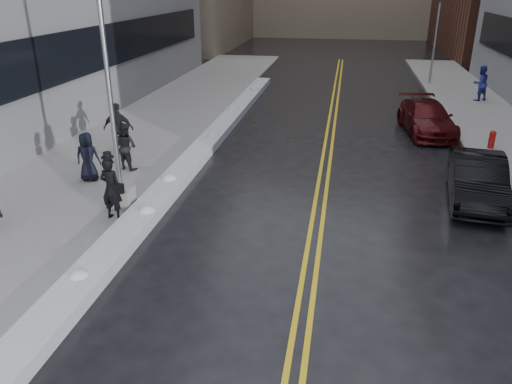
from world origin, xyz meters
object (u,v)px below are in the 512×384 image
at_px(traffic_signal, 436,32).
at_px(car_maroon, 427,118).
at_px(pedestrian_d, 118,129).
at_px(pedestrian_east, 480,83).
at_px(pedestrian_fedora, 111,189).
at_px(pedestrian_b, 126,146).
at_px(pedestrian_c, 88,157).
at_px(lamppost, 114,130).
at_px(fire_hydrant, 492,138).
at_px(car_black, 477,179).

height_order(traffic_signal, car_maroon, traffic_signal).
xyz_separation_m(pedestrian_d, pedestrian_east, (15.94, 12.41, -0.03)).
bearing_deg(pedestrian_east, traffic_signal, -96.61).
bearing_deg(pedestrian_fedora, pedestrian_east, -116.64).
xyz_separation_m(pedestrian_b, pedestrian_c, (-0.80, -1.27, -0.01)).
bearing_deg(lamppost, traffic_signal, 61.79).
distance_m(lamppost, car_maroon, 14.55).
bearing_deg(pedestrian_c, pedestrian_east, -142.14).
bearing_deg(fire_hydrant, pedestrian_fedora, -144.32).
height_order(lamppost, fire_hydrant, lamppost).
bearing_deg(lamppost, pedestrian_c, 136.67).
relative_size(pedestrian_d, car_maroon, 0.41).
bearing_deg(lamppost, car_black, 14.25).
height_order(pedestrian_c, car_black, pedestrian_c).
height_order(lamppost, pedestrian_fedora, lamppost).
distance_m(fire_hydrant, traffic_signal, 14.30).
distance_m(pedestrian_d, car_black, 12.89).
height_order(traffic_signal, pedestrian_c, traffic_signal).
bearing_deg(car_maroon, pedestrian_c, -151.24).
distance_m(fire_hydrant, car_black, 5.60).
bearing_deg(fire_hydrant, pedestrian_c, -156.78).
xyz_separation_m(pedestrian_fedora, pedestrian_c, (-2.08, 2.63, -0.08)).
xyz_separation_m(pedestrian_fedora, pedestrian_b, (-1.28, 3.90, -0.07)).
bearing_deg(pedestrian_d, pedestrian_b, 115.37).
bearing_deg(pedestrian_b, pedestrian_fedora, 127.64).
xyz_separation_m(traffic_signal, car_maroon, (-1.75, -11.65, -2.71)).
xyz_separation_m(pedestrian_fedora, car_black, (10.45, 3.44, -0.33)).
height_order(pedestrian_d, pedestrian_east, pedestrian_d).
relative_size(lamppost, pedestrian_fedora, 4.20).
relative_size(lamppost, fire_hydrant, 10.45).
height_order(traffic_signal, pedestrian_d, traffic_signal).
relative_size(pedestrian_b, car_maroon, 0.35).
bearing_deg(car_black, fire_hydrant, 79.01).
xyz_separation_m(fire_hydrant, pedestrian_fedora, (-12.20, -8.76, 0.51)).
height_order(pedestrian_fedora, pedestrian_b, pedestrian_fedora).
bearing_deg(lamppost, pedestrian_fedora, -82.50).
xyz_separation_m(fire_hydrant, pedestrian_c, (-14.28, -6.13, 0.43)).
relative_size(traffic_signal, pedestrian_c, 3.61).
distance_m(traffic_signal, pedestrian_d, 22.33).
distance_m(pedestrian_fedora, pedestrian_east, 22.52).
height_order(fire_hydrant, pedestrian_d, pedestrian_d).
height_order(pedestrian_east, car_maroon, pedestrian_east).
relative_size(fire_hydrant, pedestrian_c, 0.44).
height_order(fire_hydrant, pedestrian_c, pedestrian_c).
bearing_deg(pedestrian_c, car_black, 177.45).
bearing_deg(pedestrian_fedora, traffic_signal, -106.47).
bearing_deg(pedestrian_c, pedestrian_d, -92.62).
distance_m(pedestrian_b, pedestrian_d, 1.87).
xyz_separation_m(lamppost, pedestrian_b, (-1.18, 3.14, -1.54)).
bearing_deg(pedestrian_b, car_maroon, -127.89).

